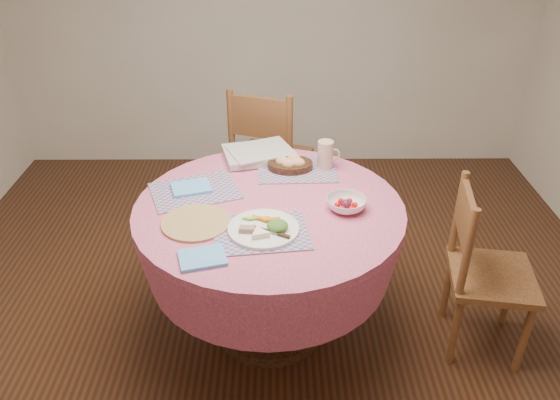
{
  "coord_description": "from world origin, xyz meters",
  "views": [
    {
      "loc": [
        0.03,
        -2.13,
        2.04
      ],
      "look_at": [
        0.05,
        0.0,
        0.78
      ],
      "focal_mm": 35.0,
      "sensor_mm": 36.0,
      "label": 1
    }
  ],
  "objects": [
    {
      "name": "bread_bowl",
      "position": [
        0.11,
        0.36,
        0.78
      ],
      "size": [
        0.23,
        0.23,
        0.08
      ],
      "color": "black",
      "rests_on": "placemat_back"
    },
    {
      "name": "placemat_front",
      "position": [
        -0.03,
        -0.22,
        0.75
      ],
      "size": [
        0.43,
        0.35,
        0.01
      ],
      "primitive_type": "cube",
      "rotation": [
        0.0,
        0.0,
        0.12
      ],
      "color": "#167D7C",
      "rests_on": "dining_table"
    },
    {
      "name": "dining_table",
      "position": [
        0.0,
        0.0,
        0.56
      ],
      "size": [
        1.24,
        1.24,
        0.75
      ],
      "color": "#D7648A",
      "rests_on": "ground"
    },
    {
      "name": "wicker_trivet",
      "position": [
        -0.31,
        -0.15,
        0.76
      ],
      "size": [
        0.3,
        0.3,
        0.01
      ],
      "primitive_type": "cylinder",
      "color": "#90603E",
      "rests_on": "dining_table"
    },
    {
      "name": "fruit_bowl",
      "position": [
        0.35,
        -0.03,
        0.78
      ],
      "size": [
        0.23,
        0.23,
        0.06
      ],
      "rotation": [
        0.0,
        0.0,
        0.32
      ],
      "color": "white",
      "rests_on": "dining_table"
    },
    {
      "name": "placemat_left",
      "position": [
        -0.36,
        0.13,
        0.75
      ],
      "size": [
        0.48,
        0.42,
        0.01
      ],
      "primitive_type": "cube",
      "rotation": [
        0.0,
        0.0,
        0.36
      ],
      "color": "#167D7C",
      "rests_on": "dining_table"
    },
    {
      "name": "chair_right",
      "position": [
        1.0,
        -0.09,
        0.45
      ],
      "size": [
        0.45,
        0.46,
        0.87
      ],
      "rotation": [
        0.0,
        0.0,
        1.41
      ],
      "color": "brown",
      "rests_on": "ground"
    },
    {
      "name": "latte_mug",
      "position": [
        0.29,
        0.37,
        0.83
      ],
      "size": [
        0.12,
        0.08,
        0.14
      ],
      "color": "#D0AC8F",
      "rests_on": "placemat_back"
    },
    {
      "name": "ground",
      "position": [
        0.0,
        0.0,
        0.0
      ],
      "size": [
        4.0,
        4.0,
        0.0
      ],
      "primitive_type": "plane",
      "color": "#331C0F",
      "rests_on": "ground"
    },
    {
      "name": "chair_back",
      "position": [
        -0.02,
        1.01,
        0.51
      ],
      "size": [
        0.57,
        0.56,
        0.98
      ],
      "rotation": [
        0.0,
        0.0,
        2.81
      ],
      "color": "brown",
      "rests_on": "ground"
    },
    {
      "name": "dinner_plate",
      "position": [
        -0.02,
        -0.21,
        0.77
      ],
      "size": [
        0.3,
        0.3,
        0.05
      ],
      "rotation": [
        0.0,
        0.0,
        -0.07
      ],
      "color": "white",
      "rests_on": "placemat_front"
    },
    {
      "name": "napkin_far",
      "position": [
        -0.37,
        0.15,
        0.76
      ],
      "size": [
        0.21,
        0.19,
        0.01
      ],
      "primitive_type": "cube",
      "rotation": [
        0.0,
        0.0,
        0.3
      ],
      "color": "#5FADF5",
      "rests_on": "placemat_left"
    },
    {
      "name": "napkin_near",
      "position": [
        -0.26,
        -0.41,
        0.76
      ],
      "size": [
        0.21,
        0.18,
        0.01
      ],
      "primitive_type": "cube",
      "rotation": [
        0.0,
        0.0,
        0.27
      ],
      "color": "#5FADF5",
      "rests_on": "dining_table"
    },
    {
      "name": "placemat_back",
      "position": [
        0.14,
        0.35,
        0.75
      ],
      "size": [
        0.41,
        0.31,
        0.01
      ],
      "primitive_type": "cube",
      "rotation": [
        0.0,
        0.0,
        0.03
      ],
      "color": "#167D7C",
      "rests_on": "dining_table"
    },
    {
      "name": "newspaper_stack",
      "position": [
        -0.07,
        0.5,
        0.78
      ],
      "size": [
        0.41,
        0.35,
        0.04
      ],
      "rotation": [
        0.0,
        0.0,
        0.24
      ],
      "color": "silver",
      "rests_on": "dining_table"
    }
  ]
}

